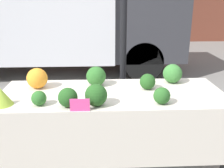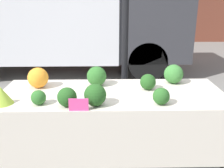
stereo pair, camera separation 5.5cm
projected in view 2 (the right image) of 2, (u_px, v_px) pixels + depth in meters
The scene contains 13 objects.
tent_pole at pixel (125, 38), 2.82m from camera, with size 0.07×0.07×2.43m.
parked_truck at pixel (58, 15), 5.65m from camera, with size 5.08×1.93×2.29m.
market_table at pixel (112, 107), 2.25m from camera, with size 1.95×0.77×0.85m.
orange_cauliflower at pixel (38, 78), 2.37m from camera, with size 0.19×0.19×0.19m.
romanesco_head at pixel (1, 95), 2.02m from camera, with size 0.17×0.17×0.14m.
broccoli_head_0 at pixel (161, 96), 2.01m from camera, with size 0.13×0.13×0.13m.
broccoli_head_1 at pixel (39, 97), 2.01m from camera, with size 0.12×0.12×0.12m.
broccoli_head_2 at pixel (148, 82), 2.33m from camera, with size 0.14×0.14×0.14m.
broccoli_head_3 at pixel (95, 95), 1.98m from camera, with size 0.17×0.17×0.17m.
broccoli_head_4 at pixel (97, 76), 2.43m from camera, with size 0.18×0.18×0.18m.
broccoli_head_5 at pixel (67, 97), 1.97m from camera, with size 0.15×0.15×0.15m.
broccoli_head_6 at pixel (174, 74), 2.49m from camera, with size 0.18×0.18×0.18m.
price_sign at pixel (79, 105), 1.90m from camera, with size 0.14×0.01×0.10m.
Camera 2 is at (-0.05, -2.13, 1.65)m, focal length 42.00 mm.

